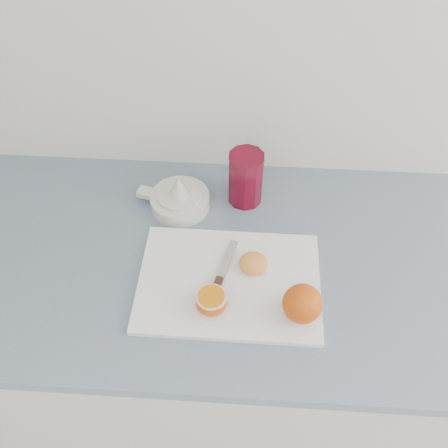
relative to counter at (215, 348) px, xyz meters
name	(u,v)px	position (x,y,z in m)	size (l,w,h in m)	color
counter	(215,348)	(0.00, 0.00, 0.00)	(2.59, 0.64, 0.89)	silver
cutting_board	(229,282)	(0.04, -0.07, 0.45)	(0.38, 0.27, 0.01)	white
whole_orange	(302,304)	(0.19, -0.15, 0.49)	(0.08, 0.08, 0.08)	red
half_orange	(211,301)	(0.01, -0.14, 0.48)	(0.06, 0.06, 0.04)	red
squeezed_shell	(253,263)	(0.09, -0.04, 0.47)	(0.06, 0.06, 0.03)	orange
paring_knife	(217,287)	(0.02, -0.10, 0.46)	(0.06, 0.19, 0.01)	#4C2E1B
citrus_juicer	(179,198)	(-0.09, 0.14, 0.47)	(0.18, 0.14, 0.09)	white
red_tumbler	(246,180)	(0.06, 0.18, 0.51)	(0.08, 0.08, 0.14)	maroon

